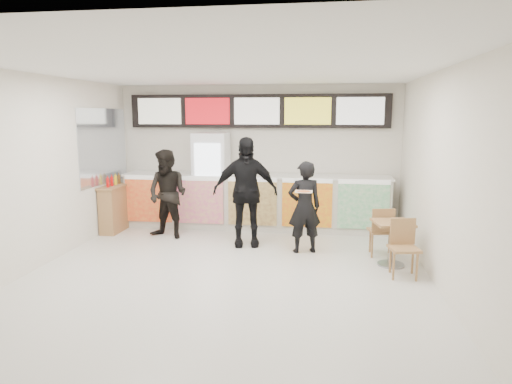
% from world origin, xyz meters
% --- Properties ---
extents(floor, '(7.00, 7.00, 0.00)m').
position_xyz_m(floor, '(0.00, 0.00, 0.00)').
color(floor, beige).
rests_on(floor, ground).
extents(ceiling, '(7.00, 7.00, 0.00)m').
position_xyz_m(ceiling, '(0.00, 0.00, 3.00)').
color(ceiling, white).
rests_on(ceiling, wall_back).
extents(wall_back, '(6.00, 0.00, 6.00)m').
position_xyz_m(wall_back, '(0.00, 3.50, 1.50)').
color(wall_back, silver).
rests_on(wall_back, floor).
extents(wall_left, '(0.00, 7.00, 7.00)m').
position_xyz_m(wall_left, '(-3.00, 0.00, 1.50)').
color(wall_left, silver).
rests_on(wall_left, floor).
extents(wall_right, '(0.00, 7.00, 7.00)m').
position_xyz_m(wall_right, '(3.00, 0.00, 1.50)').
color(wall_right, silver).
rests_on(wall_right, floor).
extents(service_counter, '(5.56, 0.77, 1.14)m').
position_xyz_m(service_counter, '(0.00, 3.09, 0.57)').
color(service_counter, silver).
rests_on(service_counter, floor).
extents(menu_board, '(5.50, 0.14, 0.70)m').
position_xyz_m(menu_board, '(0.00, 3.41, 2.45)').
color(menu_board, black).
rests_on(menu_board, wall_back).
extents(drinks_fridge, '(0.70, 0.67, 2.00)m').
position_xyz_m(drinks_fridge, '(-0.93, 3.11, 1.00)').
color(drinks_fridge, white).
rests_on(drinks_fridge, floor).
extents(mirror_panel, '(0.01, 2.00, 1.50)m').
position_xyz_m(mirror_panel, '(-2.99, 2.45, 1.75)').
color(mirror_panel, '#B2B7BF').
rests_on(mirror_panel, wall_left).
extents(customer_main, '(0.67, 0.54, 1.60)m').
position_xyz_m(customer_main, '(1.09, 1.52, 0.80)').
color(customer_main, black).
rests_on(customer_main, floor).
extents(customer_left, '(0.99, 0.86, 1.72)m').
position_xyz_m(customer_left, '(-1.56, 2.10, 0.86)').
color(customer_left, black).
rests_on(customer_left, floor).
extents(customer_mid, '(1.24, 0.71, 1.99)m').
position_xyz_m(customer_mid, '(0.01, 1.80, 0.99)').
color(customer_mid, black).
rests_on(customer_mid, floor).
extents(pizza_slice, '(0.36, 0.36, 0.02)m').
position_xyz_m(pizza_slice, '(1.09, 1.07, 1.16)').
color(pizza_slice, beige).
rests_on(pizza_slice, customer_main).
extents(cafe_table, '(0.67, 1.50, 0.85)m').
position_xyz_m(cafe_table, '(2.50, 0.99, 0.50)').
color(cafe_table, '#A17A49').
rests_on(cafe_table, floor).
extents(condiment_ledge, '(0.34, 0.85, 1.14)m').
position_xyz_m(condiment_ledge, '(-2.82, 2.42, 0.49)').
color(condiment_ledge, '#A17A49').
rests_on(condiment_ledge, floor).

